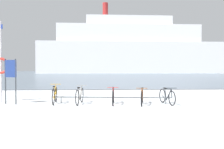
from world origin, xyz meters
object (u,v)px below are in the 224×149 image
object	(u,v)px
info_sign	(10,73)
bicycle_4	(167,96)
bicycle_2	(113,96)
bicycle_0	(55,95)
rescue_post	(1,64)
ferry_ship	(132,50)
bicycle_3	(142,97)
bicycle_1	(80,96)

from	to	relation	value
info_sign	bicycle_4	bearing A→B (deg)	-2.40
bicycle_2	bicycle_4	bearing A→B (deg)	-2.54
bicycle_0	bicycle_4	bearing A→B (deg)	-4.54
rescue_post	ferry_ship	world-z (taller)	ferry_ship
bicycle_3	rescue_post	xyz separation A→B (m)	(-6.37, 1.08, 1.42)
bicycle_2	bicycle_0	bearing A→B (deg)	173.66
rescue_post	info_sign	bearing A→B (deg)	-46.36
bicycle_0	bicycle_2	bearing A→B (deg)	-6.34
bicycle_3	info_sign	xyz separation A→B (m)	(-5.66, 0.34, 0.99)
bicycle_0	rescue_post	bearing A→B (deg)	166.08
bicycle_2	rescue_post	xyz separation A→B (m)	(-5.14, 0.92, 1.42)
bicycle_1	rescue_post	world-z (taller)	rescue_post
bicycle_1	bicycle_4	distance (m)	3.80
bicycle_4	ferry_ship	xyz separation A→B (m)	(6.23, 61.58, 6.58)
info_sign	bicycle_0	bearing A→B (deg)	3.25
bicycle_0	info_sign	world-z (taller)	info_sign
bicycle_4	info_sign	bearing A→B (deg)	177.60
rescue_post	ferry_ship	size ratio (longest dim) A/B	0.07
bicycle_2	ferry_ship	world-z (taller)	ferry_ship
bicycle_1	bicycle_4	world-z (taller)	bicycle_1
info_sign	bicycle_1	bearing A→B (deg)	-0.60
bicycle_3	info_sign	distance (m)	5.76
rescue_post	bicycle_2	bearing A→B (deg)	-10.18
rescue_post	bicycle_3	bearing A→B (deg)	-9.61
bicycle_3	ferry_ship	xyz separation A→B (m)	(7.33, 61.63, 6.58)
bicycle_0	bicycle_3	xyz separation A→B (m)	(3.80, -0.44, -0.04)
bicycle_3	bicycle_4	distance (m)	1.10
bicycle_0	rescue_post	distance (m)	2.99
bicycle_3	bicycle_4	bearing A→B (deg)	2.75
bicycle_2	bicycle_4	world-z (taller)	bicycle_2
bicycle_4	rescue_post	size ratio (longest dim) A/B	0.42
bicycle_3	bicycle_2	bearing A→B (deg)	172.77
bicycle_2	bicycle_3	bearing A→B (deg)	-7.23
bicycle_2	ferry_ship	distance (m)	62.42
bicycle_0	bicycle_1	bearing A→B (deg)	-7.03
info_sign	rescue_post	distance (m)	1.11
bicycle_0	rescue_post	world-z (taller)	rescue_post
bicycle_2	ferry_ship	bearing A→B (deg)	82.07
bicycle_2	bicycle_3	world-z (taller)	bicycle_2
bicycle_4	info_sign	size ratio (longest dim) A/B	0.79
bicycle_1	bicycle_2	xyz separation A→B (m)	(1.46, -0.15, -0.02)
bicycle_0	bicycle_1	size ratio (longest dim) A/B	1.00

